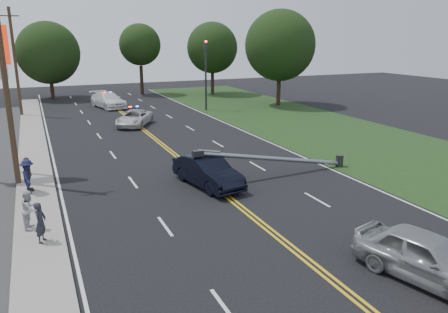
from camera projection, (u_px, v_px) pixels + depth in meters
name	position (u px, v px, depth m)	size (l,w,h in m)	color
ground	(297.00, 252.00, 15.58)	(120.00, 120.00, 0.00)	black
sidewalk	(36.00, 194.00, 21.13)	(1.80, 70.00, 0.12)	gray
grass_verge	(385.00, 149.00, 29.63)	(12.00, 80.00, 0.01)	#153213
centerline_yellow	(199.00, 174.00, 24.40)	(0.36, 80.00, 0.00)	gold
traffic_signal	(206.00, 69.00, 44.13)	(0.28, 0.41, 7.05)	#2D2D30
fallen_streetlight	(282.00, 159.00, 24.01)	(9.36, 0.44, 1.91)	#2D2D30
utility_pole_mid	(6.00, 86.00, 21.24)	(1.60, 0.28, 10.00)	#382619
utility_pole_far	(15.00, 62.00, 40.65)	(1.60, 0.28, 10.00)	#382619
tree_6	(48.00, 53.00, 52.06)	(7.38, 7.38, 9.16)	black
tree_7	(140.00, 45.00, 55.68)	(5.27, 5.27, 8.99)	black
tree_8	(212.00, 48.00, 56.07)	(6.49, 6.49, 9.21)	black
tree_9	(280.00, 45.00, 46.71)	(7.55, 7.55, 10.23)	black
crashed_sedan	(208.00, 171.00, 22.28)	(1.62, 4.65, 1.53)	black
waiting_sedan	(428.00, 257.00, 13.60)	(1.88, 4.67, 1.59)	#979A9E
emergency_a	(134.00, 118.00, 37.27)	(2.17, 4.70, 1.31)	silver
emergency_b	(108.00, 100.00, 46.62)	(2.28, 5.60, 1.63)	white
bystander_a	(41.00, 222.00, 15.91)	(0.56, 0.37, 1.54)	#27272F
bystander_b	(29.00, 209.00, 17.07)	(0.76, 0.59, 1.56)	#B9B9BE
bystander_c	(28.00, 177.00, 20.85)	(1.09, 0.62, 1.68)	#191B3F
bystander_d	(28.00, 174.00, 21.16)	(1.00, 0.42, 1.70)	#544743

